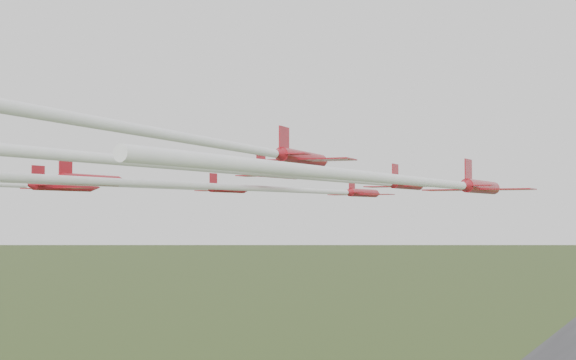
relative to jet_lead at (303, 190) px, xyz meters
The scene contains 7 objects.
jet_lead is the anchor object (origin of this frame).
jet_row2_left 17.42m from the jet_lead, 133.67° to the right, with size 7.91×58.67×2.36m.
jet_row2_right 16.67m from the jet_lead, 48.34° to the right, with size 9.10×68.33×2.71m.
jet_row3_mid 23.95m from the jet_lead, 85.02° to the right, with size 8.20×59.42×2.45m.
jet_row3_right 28.79m from the jet_lead, 38.70° to the right, with size 9.80×54.44×2.94m.
jet_row4_left 34.38m from the jet_lead, 106.35° to the right, with size 8.49×47.25×2.50m.
jet_row4_right 41.83m from the jet_lead, 68.16° to the right, with size 11.80×58.41×2.57m.
Camera 1 is at (37.46, -73.96, 50.60)m, focal length 45.00 mm.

